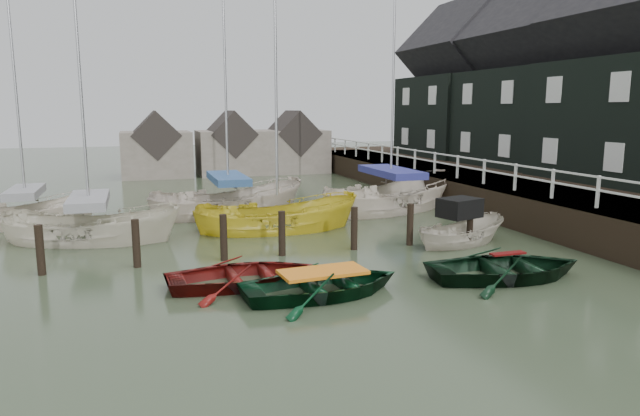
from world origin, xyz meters
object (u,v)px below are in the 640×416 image
object	(u,v)px
sailboat_b	(229,213)
sailboat_e	(28,223)
motorboat	(461,240)
sailboat_a	(91,240)
rowboat_red	(244,285)
rowboat_green	(323,295)
rowboat_dkgreen	(506,278)
sailboat_d	(390,209)
sailboat_c	(278,230)

from	to	relation	value
sailboat_b	sailboat_e	bearing A→B (deg)	78.74
motorboat	sailboat_a	world-z (taller)	sailboat_a
rowboat_red	rowboat_green	world-z (taller)	rowboat_green
rowboat_red	sailboat_e	xyz separation A→B (m)	(-6.65, 10.32, 0.07)
rowboat_green	rowboat_dkgreen	xyz separation A→B (m)	(5.14, -0.21, 0.00)
sailboat_a	sailboat_d	xyz separation A→B (m)	(12.42, 2.43, -0.00)
rowboat_green	sailboat_b	distance (m)	11.48
sailboat_a	sailboat_c	bearing A→B (deg)	-73.88
rowboat_red	rowboat_dkgreen	distance (m)	7.02
rowboat_dkgreen	motorboat	world-z (taller)	motorboat
sailboat_c	sailboat_d	bearing A→B (deg)	-63.60
motorboat	sailboat_c	bearing A→B (deg)	36.00
sailboat_e	sailboat_c	bearing A→B (deg)	-133.71
rowboat_red	sailboat_b	world-z (taller)	sailboat_b
rowboat_red	sailboat_a	world-z (taller)	sailboat_a
rowboat_red	rowboat_dkgreen	size ratio (longest dim) A/B	0.92
sailboat_d	sailboat_e	world-z (taller)	sailboat_d
sailboat_c	sailboat_d	xyz separation A→B (m)	(5.86, 2.60, 0.04)
motorboat	sailboat_b	size ratio (longest dim) A/B	0.33
sailboat_b	sailboat_c	distance (m)	3.92
rowboat_red	rowboat_dkgreen	xyz separation A→B (m)	(6.83, -1.62, 0.00)
rowboat_red	sailboat_e	bearing A→B (deg)	30.30
rowboat_red	sailboat_b	size ratio (longest dim) A/B	0.33
sailboat_b	sailboat_e	size ratio (longest dim) A/B	1.14
sailboat_a	sailboat_e	bearing A→B (deg)	51.53
rowboat_green	motorboat	size ratio (longest dim) A/B	1.01
sailboat_a	sailboat_d	size ratio (longest dim) A/B	0.87
motorboat	sailboat_d	xyz separation A→B (m)	(0.50, 6.70, -0.06)
motorboat	sailboat_b	bearing A→B (deg)	23.59
rowboat_red	rowboat_green	distance (m)	2.20
rowboat_dkgreen	sailboat_b	xyz separation A→B (m)	(-5.60, 11.68, 0.06)
sailboat_e	rowboat_red	bearing A→B (deg)	-167.37
rowboat_green	rowboat_dkgreen	size ratio (longest dim) A/B	0.94
rowboat_dkgreen	sailboat_c	distance (m)	9.08
rowboat_red	sailboat_c	bearing A→B (deg)	-23.76
sailboat_d	sailboat_e	xyz separation A→B (m)	(-14.98, 1.38, 0.01)
sailboat_d	sailboat_c	bearing A→B (deg)	94.67
rowboat_dkgreen	sailboat_b	size ratio (longest dim) A/B	0.36
sailboat_e	motorboat	bearing A→B (deg)	-139.32
sailboat_c	sailboat_e	distance (m)	9.95
sailboat_a	rowboat_green	bearing A→B (deg)	-126.34
sailboat_b	sailboat_c	bearing A→B (deg)	-170.94
rowboat_green	sailboat_e	bearing A→B (deg)	31.47
sailboat_b	sailboat_c	world-z (taller)	sailboat_b
sailboat_b	sailboat_d	size ratio (longest dim) A/B	1.04
motorboat	sailboat_b	distance (m)	10.23
motorboat	rowboat_red	bearing A→B (deg)	89.44
sailboat_d	rowboat_green	bearing A→B (deg)	128.09
sailboat_a	sailboat_d	bearing A→B (deg)	-61.36
rowboat_red	sailboat_d	bearing A→B (deg)	-45.47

